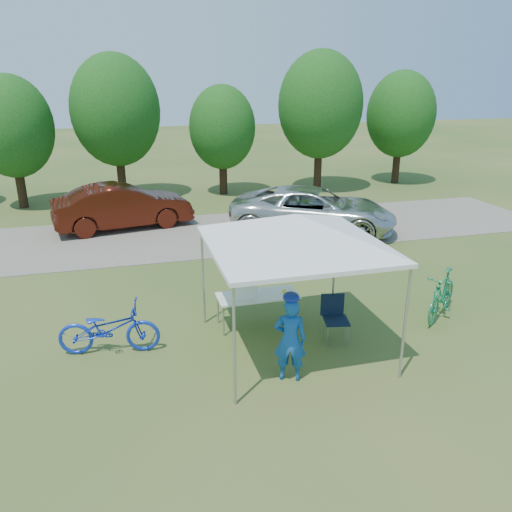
{
  "coord_description": "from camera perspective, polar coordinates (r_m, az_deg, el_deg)",
  "views": [
    {
      "loc": [
        -2.96,
        -8.23,
        5.03
      ],
      "look_at": [
        -0.21,
        2.0,
        1.25
      ],
      "focal_mm": 35.0,
      "sensor_mm": 36.0,
      "label": 1
    }
  ],
  "objects": [
    {
      "name": "minivan",
      "position": [
        17.15,
        6.53,
        5.19
      ],
      "size": [
        6.15,
        4.67,
        1.55
      ],
      "primitive_type": "imported",
      "rotation": [
        0.0,
        0.0,
        1.14
      ],
      "color": "silver",
      "rests_on": "gravel_strip"
    },
    {
      "name": "gravel_strip",
      "position": [
        17.24,
        -4.54,
        2.63
      ],
      "size": [
        24.0,
        5.0,
        0.02
      ],
      "primitive_type": "cube",
      "color": "gray",
      "rests_on": "ground"
    },
    {
      "name": "canopy",
      "position": [
        9.06,
        4.56,
        4.35
      ],
      "size": [
        4.53,
        4.53,
        3.0
      ],
      "color": "#A5A5AA",
      "rests_on": "ground"
    },
    {
      "name": "sedan",
      "position": [
        18.22,
        -14.98,
        5.52
      ],
      "size": [
        4.95,
        2.5,
        1.56
      ],
      "primitive_type": "imported",
      "rotation": [
        0.0,
        0.0,
        1.76
      ],
      "color": "#43140B",
      "rests_on": "gravel_strip"
    },
    {
      "name": "bike_blue",
      "position": [
        10.06,
        -16.45,
        -7.97
      ],
      "size": [
        2.0,
        0.96,
        1.01
      ],
      "primitive_type": "imported",
      "rotation": [
        0.0,
        0.0,
        1.42
      ],
      "color": "#1637C5",
      "rests_on": "ground"
    },
    {
      "name": "folding_chair",
      "position": [
        10.26,
        8.95,
        -6.5
      ],
      "size": [
        0.56,
        0.58,
        0.93
      ],
      "rotation": [
        0.0,
        0.0,
        -0.2
      ],
      "color": "black",
      "rests_on": "ground"
    },
    {
      "name": "treeline",
      "position": [
        22.48,
        -8.55,
        15.59
      ],
      "size": [
        24.89,
        4.28,
        6.3
      ],
      "color": "#382314",
      "rests_on": "ground"
    },
    {
      "name": "ice_cream_cup",
      "position": [
        10.69,
        3.26,
        -4.06
      ],
      "size": [
        0.09,
        0.09,
        0.07
      ],
      "primitive_type": "cylinder",
      "color": "#D0DB33",
      "rests_on": "folding_table"
    },
    {
      "name": "cyclist",
      "position": [
        8.75,
        3.91,
        -9.54
      ],
      "size": [
        0.65,
        0.53,
        1.54
      ],
      "primitive_type": "imported",
      "rotation": [
        0.0,
        0.0,
        2.81
      ],
      "color": "#134DA1",
      "rests_on": "ground"
    },
    {
      "name": "folding_table",
      "position": [
        10.61,
        0.2,
        -4.67
      ],
      "size": [
        1.72,
        0.72,
        0.71
      ],
      "color": "white",
      "rests_on": "ground"
    },
    {
      "name": "ground",
      "position": [
        10.09,
        4.15,
        -10.34
      ],
      "size": [
        100.0,
        100.0,
        0.0
      ],
      "primitive_type": "plane",
      "color": "#2D5119",
      "rests_on": "ground"
    },
    {
      "name": "cooler",
      "position": [
        10.46,
        -1.31,
        -3.72
      ],
      "size": [
        0.49,
        0.33,
        0.35
      ],
      "color": "white",
      "rests_on": "folding_table"
    },
    {
      "name": "bike_green",
      "position": [
        11.79,
        20.49,
        -4.15
      ],
      "size": [
        1.68,
        1.49,
        1.05
      ],
      "primitive_type": "imported",
      "rotation": [
        0.0,
        0.0,
        -0.89
      ],
      "color": "#1D8250",
      "rests_on": "ground"
    }
  ]
}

